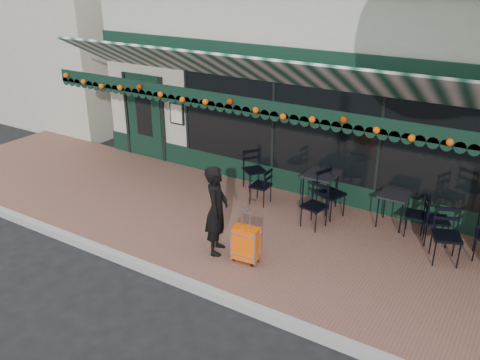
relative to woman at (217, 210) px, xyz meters
The scene contains 16 objects.
ground 1.43m from the woman, 63.97° to the right, with size 80.00×80.00×0.00m, color black.
sidewalk 1.46m from the woman, 66.29° to the left, with size 18.00×4.00×0.15m, color brown.
curb 1.44m from the woman, 65.75° to the right, with size 18.00×0.16×0.15m, color #9E9E99.
restaurant_building 7.03m from the woman, 86.16° to the left, with size 12.00×9.60×4.50m.
neighbor_building_left 14.46m from the woman, 150.64° to the left, with size 12.00×8.00×4.80m, color #BAB7A3.
woman is the anchor object (origin of this frame).
suitcase 0.78m from the woman, ahead, with size 0.47×0.30×1.03m.
cafe_table_a 3.55m from the woman, 47.97° to the left, with size 0.55×0.55×0.67m.
cafe_table_b 2.71m from the woman, 71.70° to the left, with size 0.64×0.64×0.79m.
chair_a_left 3.81m from the woman, 41.10° to the left, with size 0.41×0.41×0.82m, color black, non-canonical shape.
chair_a_right 4.03m from the woman, 36.53° to the left, with size 0.45×0.45×0.91m, color black, non-canonical shape.
chair_a_front 3.98m from the woman, 27.14° to the left, with size 0.48×0.48×0.96m, color black, non-canonical shape.
chair_b_left 2.19m from the woman, 98.80° to the left, with size 0.40×0.40×0.80m, color black, non-canonical shape.
chair_b_right 2.67m from the woman, 63.78° to the left, with size 0.48×0.48×0.97m, color black, non-canonical shape.
chair_b_front 2.11m from the woman, 58.61° to the left, with size 0.43×0.43×0.86m, color black, non-canonical shape.
chair_solo 2.85m from the woman, 107.01° to the left, with size 0.45×0.45×0.91m, color black, non-canonical shape.
Camera 1 is at (4.08, -5.55, 4.96)m, focal length 38.00 mm.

